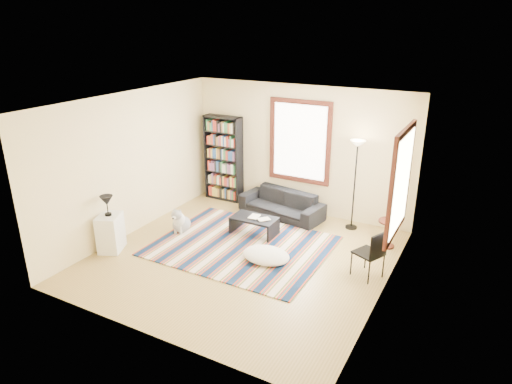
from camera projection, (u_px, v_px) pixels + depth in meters
The scene contains 21 objects.
floor at pixel (243, 259), 8.30m from camera, with size 5.00×5.00×0.10m, color #A98B4D.
ceiling at pixel (241, 99), 7.27m from camera, with size 5.00×5.00×0.10m, color white.
wall_back at pixel (301, 150), 9.89m from camera, with size 5.00×0.10×2.80m, color beige.
wall_front at pixel (140, 246), 5.69m from camera, with size 5.00×0.10×2.80m, color beige.
wall_left at pixel (130, 164), 8.92m from camera, with size 0.10×5.00×2.80m, color beige.
wall_right at pixel (393, 213), 6.65m from camera, with size 0.10×5.00×2.80m, color beige.
window_back at pixel (300, 142), 9.75m from camera, with size 1.20×0.06×1.60m, color white.
window_right at pixel (401, 183), 7.28m from camera, with size 0.06×1.20×1.60m, color white.
rug at pixel (242, 246), 8.68m from camera, with size 3.17×2.54×0.02m, color #0C1F3D.
sofa at pixel (282, 204), 9.96m from camera, with size 1.87×0.73×0.55m, color black.
bookshelf at pixel (224, 158), 10.66m from camera, with size 0.90×0.30×2.00m, color black.
coffee_table at pixel (254, 226), 9.12m from camera, with size 0.90×0.50×0.36m, color black.
book_a at pixel (250, 216), 9.10m from camera, with size 0.26×0.19×0.02m, color beige.
book_b at pixel (262, 218), 9.03m from camera, with size 0.17×0.24×0.02m, color beige.
floor_cushion at pixel (266, 255), 8.12m from camera, with size 0.88×0.66×0.22m, color beige.
floor_lamp at pixel (354, 186), 9.12m from camera, with size 0.30×0.30×1.86m, color black, non-canonical shape.
side_table at pixel (388, 234), 8.58m from camera, with size 0.40×0.40×0.54m, color #461811.
folding_chair at pixel (368, 253), 7.53m from camera, with size 0.42×0.40×0.86m, color black.
white_cabinet at pixel (111, 233), 8.43m from camera, with size 0.38×0.50×0.70m, color white.
table_lamp at pixel (107, 206), 8.24m from camera, with size 0.24×0.24×0.38m, color black, non-canonical shape.
dog at pixel (181, 219), 9.20m from camera, with size 0.38×0.54×0.54m, color #B4B4B4, non-canonical shape.
Camera 1 is at (3.70, -6.33, 4.04)m, focal length 32.00 mm.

